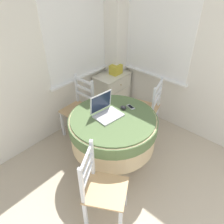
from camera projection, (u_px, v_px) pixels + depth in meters
corner_room_shell at (152, 66)px, 2.51m from camera, size 4.15×5.23×2.55m
round_dining_table at (113, 129)px, 2.68m from camera, size 1.07×1.07×0.76m
laptop at (106, 111)px, 2.59m from camera, size 0.34×0.30×0.26m
computer_mouse at (123, 108)px, 2.70m from camera, size 0.06×0.09×0.04m
cell_phone at (131, 107)px, 2.74m from camera, size 0.08×0.13×0.01m
dining_chair_near_back_window at (79, 109)px, 3.26m from camera, size 0.42×0.40×0.92m
dining_chair_near_right_window at (146, 109)px, 3.26m from camera, size 0.48×0.49×0.92m
dining_chair_camera_near at (102, 189)px, 2.13m from camera, size 0.54×0.54×0.92m
corner_cabinet at (112, 92)px, 3.88m from camera, size 0.60×0.41×0.69m
storage_box at (116, 69)px, 3.66m from camera, size 0.19×0.15×0.16m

